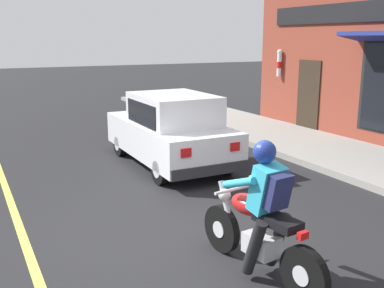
% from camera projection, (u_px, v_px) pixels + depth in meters
% --- Properties ---
extents(ground_plane, '(80.00, 80.00, 0.00)m').
position_uv_depth(ground_plane, '(166.00, 235.00, 6.32)').
color(ground_plane, black).
extents(sidewalk_curb, '(2.60, 22.00, 0.14)m').
position_uv_depth(sidewalk_curb, '(312.00, 146.00, 11.30)').
color(sidewalk_curb, gray).
rests_on(sidewalk_curb, ground).
extents(lane_stripe, '(0.12, 19.80, 0.01)m').
position_uv_depth(lane_stripe, '(7.00, 192.00, 8.10)').
color(lane_stripe, '#D1C64C').
rests_on(lane_stripe, ground).
extents(motorcycle_with_rider, '(0.62, 2.02, 1.62)m').
position_uv_depth(motorcycle_with_rider, '(261.00, 220.00, 5.13)').
color(motorcycle_with_rider, black).
rests_on(motorcycle_with_rider, ground).
extents(car_hatchback, '(1.66, 3.79, 1.57)m').
position_uv_depth(car_hatchback, '(170.00, 131.00, 9.68)').
color(car_hatchback, black).
rests_on(car_hatchback, ground).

